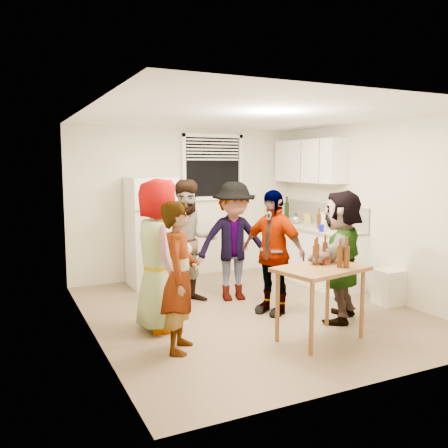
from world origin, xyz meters
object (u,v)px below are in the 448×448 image
blue_cup (321,232)px  serving_table (319,339)px  beer_bottle_counter (319,229)px  refrigerator (152,232)px  guest_orange (340,319)px  guest_back_left (191,302)px  guest_stripe (180,350)px  beer_bottle_table (315,264)px  wine_bottle (286,220)px  guest_back_right (234,299)px  guest_black (271,313)px  guest_grey (160,329)px  kettle (296,224)px  trash_bin (389,286)px  red_cup (326,263)px

blue_cup → serving_table: bearing=-127.0°
beer_bottle_counter → serving_table: (-1.41, -1.93, -0.90)m
refrigerator → guest_orange: 3.18m
serving_table → guest_back_left: size_ratio=0.56×
refrigerator → blue_cup: refrigerator is taller
serving_table → guest_stripe: 1.52m
beer_bottle_counter → beer_bottle_table: bearing=-127.7°
wine_bottle → guest_back_right: (-1.70, -1.29, -0.90)m
refrigerator → guest_black: 2.41m
beer_bottle_table → guest_back_left: size_ratio=0.12×
wine_bottle → blue_cup: size_ratio=2.95×
guest_back_right → guest_grey: bearing=-141.7°
wine_bottle → blue_cup: (-0.31, -1.43, 0.00)m
kettle → beer_bottle_counter: beer_bottle_counter is taller
trash_bin → guest_grey: trash_bin is taller
guest_grey → guest_orange: (2.10, -0.63, 0.00)m
serving_table → guest_orange: 0.78m
refrigerator → guest_grey: size_ratio=0.98×
guest_grey → guest_black: (1.48, -0.04, 0.00)m
wine_bottle → beer_bottle_counter: 1.16m
wine_bottle → guest_grey: (-3.02, -2.00, -0.90)m
guest_black → guest_back_left: bearing=-163.6°
beer_bottle_counter → guest_grey: size_ratio=0.14×
kettle → guest_grey: 3.43m
blue_cup → guest_orange: 1.62m
beer_bottle_table → beer_bottle_counter: bearing=52.3°
guest_back_right → trash_bin: bearing=-22.4°
refrigerator → red_cup: size_ratio=14.02×
guest_stripe → red_cup: bearing=-68.3°
guest_stripe → guest_orange: 2.11m
guest_grey → guest_orange: bearing=-101.4°
guest_stripe → guest_back_left: 1.72m
guest_black → serving_table: bearing=-25.4°
guest_stripe → guest_grey: bearing=29.7°
guest_black → guest_orange: (0.62, -0.59, 0.00)m
red_cup → guest_orange: (0.48, 0.32, -0.81)m
refrigerator → guest_stripe: size_ratio=1.11×
serving_table → guest_back_left: 2.07m
wine_bottle → guest_grey: 3.73m
guest_grey → guest_black: bearing=-86.3°
blue_cup → guest_back_right: size_ratio=0.07×
blue_cup → beer_bottle_counter: bearing=60.2°
kettle → guest_back_left: (-2.20, -0.71, -0.90)m
trash_bin → guest_back_right: (-1.79, 1.13, -0.25)m
guest_back_left → guest_stripe: bearing=-111.2°
refrigerator → guest_black: (0.96, -2.03, -0.85)m
refrigerator → serving_table: (0.94, -3.07, -0.85)m
serving_table → beer_bottle_counter: bearing=54.0°
wine_bottle → red_cup: (-1.39, -2.96, -0.09)m
guest_grey → guest_back_right: (1.32, 0.71, 0.00)m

